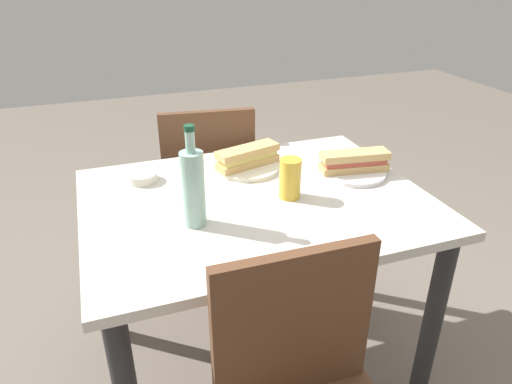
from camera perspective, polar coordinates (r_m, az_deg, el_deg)
ground_plane at (r=1.93m, az=0.00°, el=-20.35°), size 8.00×8.00×0.00m
dining_table at (r=1.54m, az=0.00°, el=-4.62°), size 1.06×0.81×0.73m
chair_far at (r=2.10m, az=-5.84°, el=0.83°), size 0.45×0.45×0.87m
plate_near at (r=1.67m, az=-1.01°, el=3.00°), size 0.23×0.23×0.01m
baguette_sandwich_near at (r=1.65m, az=-1.02°, el=4.31°), size 0.24×0.13×0.07m
knife_near at (r=1.69m, az=-2.22°, el=3.77°), size 0.16×0.10×0.01m
plate_far at (r=1.66m, az=11.66°, el=2.36°), size 0.23×0.23×0.01m
baguette_sandwich_far at (r=1.65m, az=11.79°, el=3.67°), size 0.24×0.10×0.07m
knife_far at (r=1.70m, az=10.71°, el=3.37°), size 0.18×0.04×0.01m
water_bottle at (r=1.29m, az=-7.60°, el=0.63°), size 0.06×0.06×0.29m
beer_glass at (r=1.46m, az=4.15°, el=1.64°), size 0.07×0.07×0.13m
olive_bowl at (r=1.62m, az=-13.57°, el=1.76°), size 0.10×0.10×0.03m
paper_napkin at (r=1.30m, az=10.25°, el=-5.30°), size 0.17×0.17×0.00m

